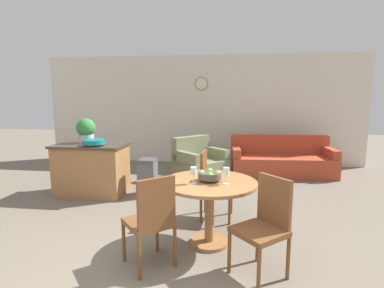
{
  "coord_description": "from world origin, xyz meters",
  "views": [
    {
      "loc": [
        0.82,
        -2.16,
        1.69
      ],
      "look_at": [
        0.18,
        2.45,
        0.95
      ],
      "focal_mm": 28.0,
      "sensor_mm": 36.0,
      "label": 1
    }
  ],
  "objects_px": {
    "wine_glass_left": "(193,171)",
    "armchair": "(199,164)",
    "couch": "(281,162)",
    "potted_plant": "(86,130)",
    "wine_glass_right": "(226,172)",
    "teal_bowl": "(94,142)",
    "dining_chair_near_right": "(265,222)",
    "dining_chair_far_side": "(212,181)",
    "trash_bin": "(148,177)",
    "dining_table": "(210,196)",
    "fruit_bowl": "(210,175)",
    "kitchen_island": "(92,169)"
  },
  "relations": [
    {
      "from": "dining_table",
      "to": "potted_plant",
      "type": "height_order",
      "value": "potted_plant"
    },
    {
      "from": "dining_chair_near_right",
      "to": "wine_glass_right",
      "type": "xyz_separation_m",
      "value": [
        -0.38,
        0.43,
        0.36
      ]
    },
    {
      "from": "wine_glass_left",
      "to": "dining_table",
      "type": "bearing_deg",
      "value": 35.09
    },
    {
      "from": "wine_glass_left",
      "to": "couch",
      "type": "relative_size",
      "value": 0.08
    },
    {
      "from": "couch",
      "to": "potted_plant",
      "type": "bearing_deg",
      "value": -158.94
    },
    {
      "from": "dining_chair_near_right",
      "to": "dining_chair_far_side",
      "type": "relative_size",
      "value": 1.0
    },
    {
      "from": "wine_glass_left",
      "to": "couch",
      "type": "xyz_separation_m",
      "value": [
        1.48,
        3.46,
        -0.6
      ]
    },
    {
      "from": "couch",
      "to": "armchair",
      "type": "xyz_separation_m",
      "value": [
        -1.74,
        -0.54,
        0.0
      ]
    },
    {
      "from": "armchair",
      "to": "potted_plant",
      "type": "bearing_deg",
      "value": 164.26
    },
    {
      "from": "wine_glass_right",
      "to": "fruit_bowl",
      "type": "bearing_deg",
      "value": 153.8
    },
    {
      "from": "dining_table",
      "to": "trash_bin",
      "type": "relative_size",
      "value": 1.69
    },
    {
      "from": "dining_table",
      "to": "trash_bin",
      "type": "distance_m",
      "value": 2.02
    },
    {
      "from": "dining_chair_far_side",
      "to": "dining_chair_near_right",
      "type": "bearing_deg",
      "value": 28.17
    },
    {
      "from": "dining_chair_far_side",
      "to": "teal_bowl",
      "type": "bearing_deg",
      "value": -103.49
    },
    {
      "from": "wine_glass_left",
      "to": "dining_chair_near_right",
      "type": "bearing_deg",
      "value": -28.78
    },
    {
      "from": "dining_table",
      "to": "teal_bowl",
      "type": "bearing_deg",
      "value": 145.9
    },
    {
      "from": "potted_plant",
      "to": "teal_bowl",
      "type": "bearing_deg",
      "value": -45.53
    },
    {
      "from": "dining_chair_near_right",
      "to": "dining_chair_far_side",
      "type": "distance_m",
      "value": 1.42
    },
    {
      "from": "dining_chair_far_side",
      "to": "fruit_bowl",
      "type": "height_order",
      "value": "dining_chair_far_side"
    },
    {
      "from": "dining_chair_near_right",
      "to": "teal_bowl",
      "type": "height_order",
      "value": "teal_bowl"
    },
    {
      "from": "wine_glass_left",
      "to": "teal_bowl",
      "type": "xyz_separation_m",
      "value": [
        -1.86,
        1.49,
        0.06
      ]
    },
    {
      "from": "fruit_bowl",
      "to": "trash_bin",
      "type": "bearing_deg",
      "value": 126.62
    },
    {
      "from": "fruit_bowl",
      "to": "trash_bin",
      "type": "relative_size",
      "value": 0.41
    },
    {
      "from": "dining_table",
      "to": "trash_bin",
      "type": "height_order",
      "value": "dining_table"
    },
    {
      "from": "wine_glass_left",
      "to": "armchair",
      "type": "relative_size",
      "value": 0.15
    },
    {
      "from": "wine_glass_left",
      "to": "kitchen_island",
      "type": "relative_size",
      "value": 0.15
    },
    {
      "from": "wine_glass_right",
      "to": "trash_bin",
      "type": "xyz_separation_m",
      "value": [
        -1.38,
        1.7,
        -0.57
      ]
    },
    {
      "from": "couch",
      "to": "wine_glass_right",
      "type": "bearing_deg",
      "value": -112.23
    },
    {
      "from": "dining_chair_near_right",
      "to": "wine_glass_left",
      "type": "height_order",
      "value": "dining_chair_near_right"
    },
    {
      "from": "dining_chair_near_right",
      "to": "kitchen_island",
      "type": "distance_m",
      "value": 3.42
    },
    {
      "from": "wine_glass_right",
      "to": "potted_plant",
      "type": "xyz_separation_m",
      "value": [
        -2.48,
        1.74,
        0.22
      ]
    },
    {
      "from": "armchair",
      "to": "trash_bin",
      "type": "bearing_deg",
      "value": -169.99
    },
    {
      "from": "fruit_bowl",
      "to": "trash_bin",
      "type": "distance_m",
      "value": 2.06
    },
    {
      "from": "dining_chair_near_right",
      "to": "couch",
      "type": "height_order",
      "value": "dining_chair_near_right"
    },
    {
      "from": "couch",
      "to": "dining_chair_near_right",
      "type": "bearing_deg",
      "value": -104.98
    },
    {
      "from": "dining_table",
      "to": "wine_glass_right",
      "type": "xyz_separation_m",
      "value": [
        0.18,
        -0.09,
        0.31
      ]
    },
    {
      "from": "trash_bin",
      "to": "armchair",
      "type": "bearing_deg",
      "value": 57.44
    },
    {
      "from": "wine_glass_right",
      "to": "teal_bowl",
      "type": "distance_m",
      "value": 2.66
    },
    {
      "from": "dining_table",
      "to": "couch",
      "type": "height_order",
      "value": "couch"
    },
    {
      "from": "couch",
      "to": "armchair",
      "type": "bearing_deg",
      "value": -166.92
    },
    {
      "from": "dining_chair_far_side",
      "to": "trash_bin",
      "type": "height_order",
      "value": "dining_chair_far_side"
    },
    {
      "from": "wine_glass_left",
      "to": "wine_glass_right",
      "type": "height_order",
      "value": "same"
    },
    {
      "from": "fruit_bowl",
      "to": "potted_plant",
      "type": "height_order",
      "value": "potted_plant"
    },
    {
      "from": "wine_glass_right",
      "to": "armchair",
      "type": "distance_m",
      "value": 3.02
    },
    {
      "from": "wine_glass_left",
      "to": "kitchen_island",
      "type": "distance_m",
      "value": 2.63
    },
    {
      "from": "teal_bowl",
      "to": "potted_plant",
      "type": "height_order",
      "value": "potted_plant"
    },
    {
      "from": "armchair",
      "to": "dining_chair_near_right",
      "type": "bearing_deg",
      "value": -120.78
    },
    {
      "from": "fruit_bowl",
      "to": "teal_bowl",
      "type": "bearing_deg",
      "value": 145.88
    },
    {
      "from": "dining_table",
      "to": "armchair",
      "type": "relative_size",
      "value": 0.87
    },
    {
      "from": "kitchen_island",
      "to": "trash_bin",
      "type": "xyz_separation_m",
      "value": [
        0.97,
        0.08,
        -0.13
      ]
    }
  ]
}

